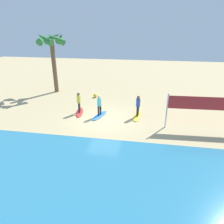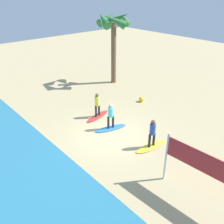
# 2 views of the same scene
# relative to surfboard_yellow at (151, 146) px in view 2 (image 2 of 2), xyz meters

# --- Properties ---
(ground_plane) EXTENTS (60.00, 60.00, 0.00)m
(ground_plane) POSITION_rel_surfboard_yellow_xyz_m (2.47, 0.96, -0.04)
(ground_plane) COLOR tan
(surfboard_yellow) EXTENTS (0.82, 2.15, 0.09)m
(surfboard_yellow) POSITION_rel_surfboard_yellow_xyz_m (0.00, 0.00, 0.00)
(surfboard_yellow) COLOR yellow
(surfboard_yellow) RESTS_ON ground
(surfer_yellow) EXTENTS (0.32, 0.46, 1.64)m
(surfer_yellow) POSITION_rel_surfboard_yellow_xyz_m (0.00, -0.00, 0.99)
(surfer_yellow) COLOR #232328
(surfer_yellow) RESTS_ON surfboard_yellow
(surfboard_blue) EXTENTS (1.11, 2.17, 0.09)m
(surfboard_blue) POSITION_rel_surfboard_yellow_xyz_m (2.97, 0.39, 0.00)
(surfboard_blue) COLOR blue
(surfboard_blue) RESTS_ON ground
(surfer_blue) EXTENTS (0.32, 0.45, 1.64)m
(surfer_blue) POSITION_rel_surfboard_yellow_xyz_m (2.97, 0.39, 0.99)
(surfer_blue) COLOR #232328
(surfer_blue) RESTS_ON surfboard_blue
(surfboard_red) EXTENTS (1.00, 2.17, 0.09)m
(surfboard_red) POSITION_rel_surfboard_yellow_xyz_m (4.75, 0.01, 0.00)
(surfboard_red) COLOR red
(surfboard_red) RESTS_ON ground
(surfer_red) EXTENTS (0.32, 0.45, 1.64)m
(surfer_red) POSITION_rel_surfboard_yellow_xyz_m (4.75, 0.01, 0.99)
(surfer_red) COLOR #232328
(surfer_red) RESTS_ON surfboard_red
(palm_tree) EXTENTS (2.88, 3.03, 6.20)m
(palm_tree) POSITION_rel_surfboard_yellow_xyz_m (9.05, -5.29, 4.92)
(palm_tree) COLOR brown
(palm_tree) RESTS_ON ground
(beach_ball) EXTENTS (0.39, 0.39, 0.39)m
(beach_ball) POSITION_rel_surfboard_yellow_xyz_m (4.43, -4.04, 0.15)
(beach_ball) COLOR yellow
(beach_ball) RESTS_ON ground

